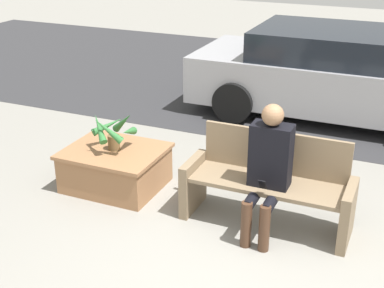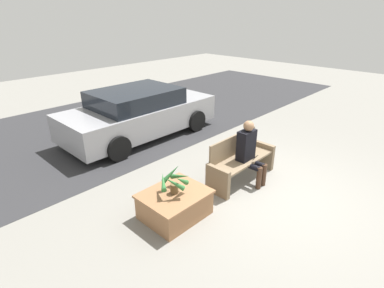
{
  "view_description": "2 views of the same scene",
  "coord_description": "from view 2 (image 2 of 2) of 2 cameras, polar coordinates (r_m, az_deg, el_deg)",
  "views": [
    {
      "loc": [
        1.18,
        -3.71,
        2.88
      ],
      "look_at": [
        -0.84,
        0.9,
        0.7
      ],
      "focal_mm": 50.0,
      "sensor_mm": 36.0,
      "label": 1
    },
    {
      "loc": [
        -4.63,
        -2.19,
        3.2
      ],
      "look_at": [
        -0.97,
        1.32,
        0.96
      ],
      "focal_mm": 28.0,
      "sensor_mm": 36.0,
      "label": 2
    }
  ],
  "objects": [
    {
      "name": "ground_plane",
      "position": [
        6.04,
        15.82,
        -9.19
      ],
      "size": [
        30.0,
        30.0,
        0.0
      ],
      "primitive_type": "plane",
      "color": "gray"
    },
    {
      "name": "road_surface",
      "position": [
        9.72,
        -15.07,
        3.83
      ],
      "size": [
        20.0,
        6.0,
        0.01
      ],
      "primitive_type": "cube",
      "color": "#2D2D30",
      "rests_on": "ground_plane"
    },
    {
      "name": "bench",
      "position": [
        6.21,
        9.14,
        -3.03
      ],
      "size": [
        1.67,
        0.54,
        0.91
      ],
      "color": "#7A664C",
      "rests_on": "ground_plane"
    },
    {
      "name": "person_seated",
      "position": [
        6.02,
        10.84,
        -1.01
      ],
      "size": [
        0.39,
        0.57,
        1.3
      ],
      "color": "black",
      "rests_on": "ground_plane"
    },
    {
      "name": "planter_box",
      "position": [
        5.15,
        -3.31,
        -11.23
      ],
      "size": [
        1.08,
        0.89,
        0.46
      ],
      "color": "#936642",
      "rests_on": "ground_plane"
    },
    {
      "name": "potted_plant",
      "position": [
        4.91,
        -3.44,
        -6.99
      ],
      "size": [
        0.54,
        0.55,
        0.45
      ],
      "color": "brown",
      "rests_on": "planter_box"
    },
    {
      "name": "parked_car",
      "position": [
        8.38,
        -10.06,
        5.86
      ],
      "size": [
        4.26,
        1.98,
        1.33
      ],
      "color": "#99999E",
      "rests_on": "ground_plane"
    }
  ]
}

